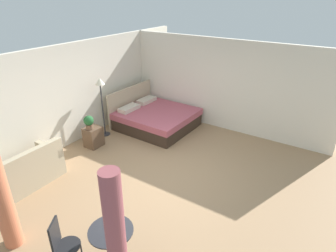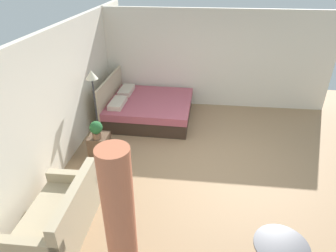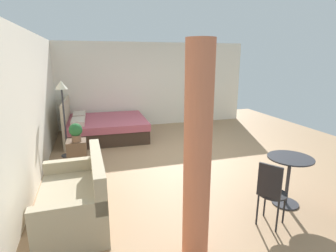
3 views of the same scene
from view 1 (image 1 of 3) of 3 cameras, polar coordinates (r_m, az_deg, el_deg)
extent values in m
cube|color=#9E7A56|center=(6.55, -0.82, -10.17)|extent=(9.28, 9.11, 0.02)
cube|color=silver|center=(7.89, -19.66, 5.52)|extent=(9.28, 0.12, 2.62)
cube|color=silver|center=(8.48, 11.23, 7.89)|extent=(0.12, 6.11, 2.62)
cube|color=#38281E|center=(8.70, -2.17, 0.81)|extent=(1.93, 2.06, 0.35)
cube|color=#B25160|center=(8.60, -2.20, 2.42)|extent=(1.97, 2.10, 0.18)
cube|color=tan|center=(9.18, -7.44, 4.45)|extent=(1.95, 0.10, 1.09)
cube|color=beige|center=(8.68, -7.73, 3.50)|extent=(0.69, 0.34, 0.12)
cube|color=beige|center=(9.26, -4.31, 5.10)|extent=(0.69, 0.34, 0.12)
cube|color=tan|center=(6.95, -26.59, -8.64)|extent=(1.51, 0.85, 0.44)
cube|color=tan|center=(6.46, -25.71, -6.40)|extent=(1.50, 0.16, 0.46)
cube|color=tan|center=(7.09, -22.55, -4.19)|extent=(0.15, 0.83, 0.18)
cube|color=brown|center=(7.88, -14.58, -2.09)|extent=(0.42, 0.38, 0.54)
cylinder|color=brown|center=(7.66, -15.32, -0.16)|extent=(0.18, 0.18, 0.14)
sphere|color=#235B2D|center=(7.59, -15.47, 1.05)|extent=(0.26, 0.26, 0.26)
cylinder|color=#2D2D33|center=(8.54, -12.33, -1.56)|extent=(0.28, 0.28, 0.02)
cylinder|color=#2D2D33|center=(8.23, -12.81, 3.11)|extent=(0.04, 0.04, 1.48)
cone|color=beige|center=(7.96, -13.39, 8.64)|extent=(0.26, 0.26, 0.18)
cylinder|color=#2D2D33|center=(4.64, -10.87, -23.00)|extent=(0.05, 0.05, 0.73)
cylinder|color=#2D2D33|center=(4.37, -11.30, -19.72)|extent=(0.64, 0.64, 0.02)
cylinder|color=black|center=(4.95, -16.81, -22.45)|extent=(0.02, 0.02, 0.43)
cylinder|color=black|center=(5.03, -19.84, -22.08)|extent=(0.02, 0.02, 0.43)
cylinder|color=black|center=(4.75, -19.22, -21.55)|extent=(0.51, 0.51, 0.02)
cube|color=black|center=(4.64, -21.57, -19.33)|extent=(0.26, 0.18, 0.44)
camera|label=2|loc=(3.40, -63.91, 8.44)|focal=31.47mm
camera|label=3|loc=(5.42, -61.60, -6.53)|focal=28.56mm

